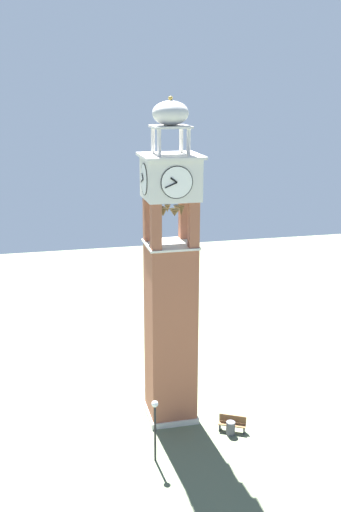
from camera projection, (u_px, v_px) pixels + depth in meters
The scene contains 8 objects.
ground at pixel (170, 415), 36.99m from camera, with size 80.00×80.00×0.00m, color #5B664C.
clock_tower at pixel (171, 292), 34.76m from camera, with size 3.28×3.28×19.08m.
park_bench at pixel (232, 423), 35.15m from camera, with size 1.13×1.62×0.95m.
lamp_post at pixel (155, 419), 31.80m from camera, with size 0.36×0.36×3.62m.
trash_bin at pixel (231, 428), 34.83m from camera, with size 0.52×0.52×0.80m, color #4C4C51.
shrub_near_entry at pixel (172, 384), 39.74m from camera, with size 0.71×0.71×0.99m, color #234C28.
shrub_left_of_tower at pixel (172, 374), 41.36m from camera, with size 0.83×0.83×0.77m, color #234C28.
shrub_behind_bench at pixel (159, 377), 40.96m from camera, with size 1.08×1.08×0.68m, color #234C28.
Camera 1 is at (-31.97, 7.42, 19.68)m, focal length 41.97 mm.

